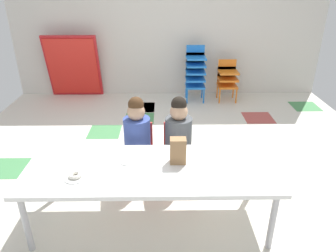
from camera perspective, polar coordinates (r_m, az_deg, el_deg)
ground_plane at (r=3.59m, az=0.66°, el=-7.44°), size 5.31×5.09×0.02m
back_wall at (r=5.57m, az=0.02°, el=19.70°), size 5.31×0.10×2.77m
craft_table at (r=2.58m, az=-3.16°, el=-8.25°), size 2.02×0.75×0.54m
seated_child_near_camera at (r=3.09m, az=-5.59°, el=-1.24°), size 0.32×0.31×0.92m
seated_child_middle_seat at (r=3.08m, az=1.91°, el=-1.20°), size 0.32×0.31×0.92m
kid_chair_blue_stack at (r=5.37m, az=4.96°, el=9.96°), size 0.32×0.30×0.92m
kid_chair_orange_stack at (r=5.48m, az=10.68°, el=8.61°), size 0.32×0.30×0.68m
folded_activity_table at (r=5.74m, az=-16.74°, el=10.22°), size 0.90×0.29×1.09m
paper_bag_brown at (r=2.57m, az=1.82°, el=-4.49°), size 0.13×0.09×0.22m
paper_plate_near_edge at (r=2.54m, az=-16.36°, el=-8.86°), size 0.18×0.18×0.01m
paper_plate_center_table at (r=2.67m, az=-7.00°, el=-6.10°), size 0.18×0.18×0.01m
donut_powdered_on_plate at (r=2.53m, az=-16.41°, el=-8.49°), size 0.10×0.10×0.03m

